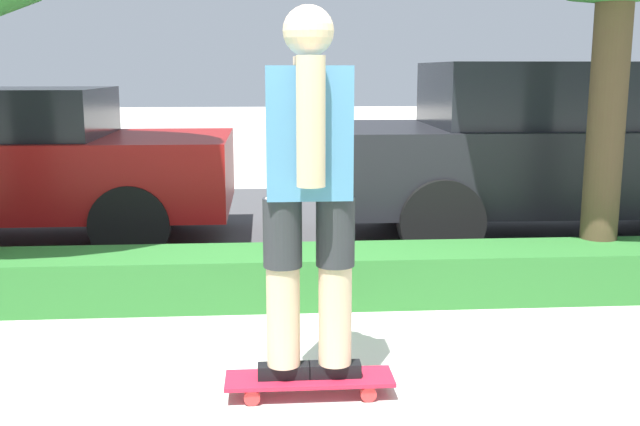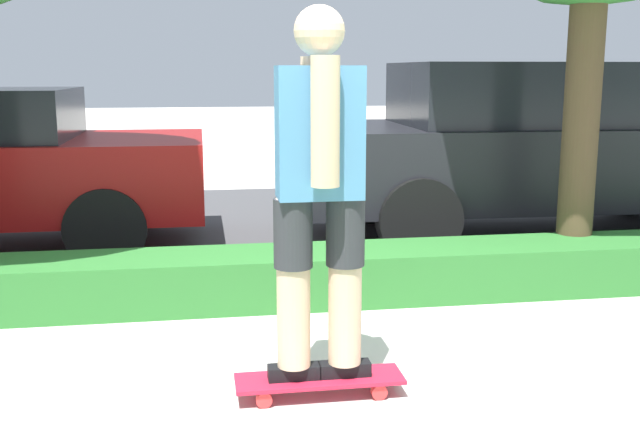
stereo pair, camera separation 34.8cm
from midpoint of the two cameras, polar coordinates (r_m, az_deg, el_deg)
ground_plane at (r=3.88m, az=-0.23°, el=-13.71°), size 60.00×60.00×0.00m
street_asphalt at (r=7.87m, az=-4.95°, el=-0.98°), size 12.63×5.00×0.01m
hedge_row at (r=5.31m, az=-2.90°, el=-4.82°), size 12.63×0.60×0.36m
skateboard at (r=3.84m, az=-2.71°, el=-12.67°), size 0.84×0.24×0.10m
skater_person at (r=3.56m, az=-2.85°, el=2.02°), size 0.52×0.47×1.81m
parked_car_middle at (r=7.57m, az=15.06°, el=4.92°), size 4.81×1.93×1.68m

